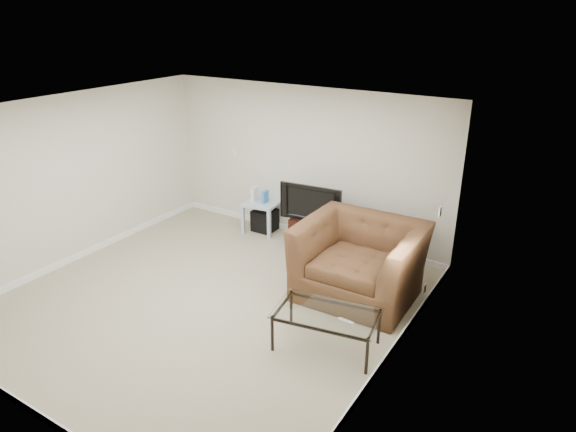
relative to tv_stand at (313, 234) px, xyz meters
The scene contains 18 objects.
floor 2.11m from the tv_stand, 101.99° to the right, with size 5.00×5.00×0.00m, color tan.
ceiling 3.06m from the tv_stand, 101.99° to the right, with size 5.00×5.00×0.00m, color white.
wall_back 1.16m from the tv_stand, 134.04° to the left, with size 5.00×0.02×2.50m, color silver.
wall_left 3.71m from the tv_stand, 145.07° to the right, with size 0.02×5.00×2.50m, color silver.
wall_right 3.07m from the tv_stand, 44.79° to the right, with size 0.02×5.00×2.50m, color silver.
plate_back 2.12m from the tv_stand, 166.58° to the left, with size 0.12×0.02×0.12m, color white.
plate_right_switch 2.32m from the tv_stand, 12.36° to the right, with size 0.02×0.09×0.13m, color white.
plate_right_outlet 2.19m from the tv_stand, 20.07° to the right, with size 0.02×0.08×0.12m, color white.
tv_stand is the anchor object (origin of this frame).
dvd_player 0.19m from the tv_stand, 83.48° to the right, with size 0.36×0.25×0.05m, color black.
television 0.56m from the tv_stand, 83.48° to the right, with size 0.93×0.19×0.58m, color black.
side_table 1.15m from the tv_stand, 168.46° to the left, with size 0.55×0.55×0.53m, color silver, non-canonical shape.
subwoofer 1.13m from the tv_stand, 166.85° to the left, with size 0.37×0.37×0.37m, color black.
game_console 1.33m from the tv_stand, behind, with size 0.06×0.18×0.24m, color white.
game_case 1.14m from the tv_stand, 168.42° to the left, with size 0.06×0.16×0.21m, color #337FCC.
recliner 1.51m from the tv_stand, 35.63° to the right, with size 1.55×1.01×1.36m, color #513820.
coffee_table 2.52m from the tv_stand, 57.18° to the right, with size 1.16×0.66×0.46m, color black, non-canonical shape.
remote 2.72m from the tv_stand, 53.19° to the right, with size 0.18×0.05×0.02m, color #B2B2B7.
Camera 1 is at (4.02, -4.44, 3.63)m, focal length 32.00 mm.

